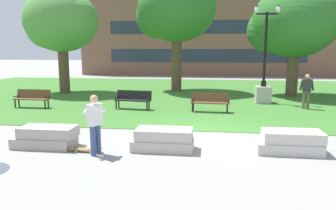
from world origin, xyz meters
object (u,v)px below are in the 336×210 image
concrete_block_left (163,140)px  park_bench_far_left (32,97)px  concrete_block_center (46,137)px  person_skateboarder (95,121)px  park_bench_near_right (133,98)px  park_bench_near_left (210,101)px  concrete_block_right (290,142)px  lamp_post_center (264,84)px  person_bystander_near_lawn (307,89)px  skateboard (85,149)px

concrete_block_left → park_bench_far_left: (-7.55, 6.05, 0.23)m
concrete_block_center → person_skateboarder: 1.95m
park_bench_near_right → park_bench_far_left: size_ratio=1.03×
concrete_block_center → park_bench_near_left: park_bench_near_left is taller
park_bench_far_left → concrete_block_right: bearing=-27.5°
park_bench_near_left → lamp_post_center: (2.87, 2.96, 0.54)m
concrete_block_left → concrete_block_right: (3.65, 0.21, 0.00)m
concrete_block_center → park_bench_near_left: bearing=51.6°
concrete_block_left → person_bystander_near_lawn: bearing=50.9°
concrete_block_center → concrete_block_right: size_ratio=1.02×
park_bench_near_right → park_bench_far_left: same height
person_bystander_near_lawn → person_skateboarder: bearing=-134.1°
park_bench_near_right → park_bench_far_left: (-5.14, -0.26, 0.00)m
concrete_block_left → person_skateboarder: bearing=-159.3°
person_skateboarder → lamp_post_center: 11.46m
skateboard → person_bystander_near_lawn: size_ratio=0.60×
person_skateboarder → park_bench_near_right: size_ratio=0.92×
concrete_block_center → park_bench_near_right: 6.59m
park_bench_near_right → lamp_post_center: bearing=22.3°
concrete_block_right → park_bench_near_left: park_bench_near_left is taller
park_bench_far_left → person_bystander_near_lawn: size_ratio=1.06×
concrete_block_center → park_bench_far_left: 7.38m
concrete_block_left → park_bench_far_left: 9.68m
park_bench_far_left → concrete_block_left: bearing=-38.7°
concrete_block_right → park_bench_far_left: park_bench_far_left is taller
concrete_block_center → park_bench_near_right: park_bench_near_right is taller
concrete_block_right → person_bystander_near_lawn: 7.63m
concrete_block_left → park_bench_near_right: (-2.41, 6.31, 0.23)m
concrete_block_right → skateboard: bearing=-173.0°
skateboard → lamp_post_center: bearing=55.9°
park_bench_near_left → lamp_post_center: size_ratio=0.35×
concrete_block_left → park_bench_near_left: park_bench_near_left is taller
park_bench_far_left → person_bystander_near_lawn: person_bystander_near_lawn is taller
concrete_block_center → person_bystander_near_lawn: 12.28m
concrete_block_right → person_bystander_near_lawn: size_ratio=1.07×
park_bench_far_left → lamp_post_center: bearing=14.2°
park_bench_far_left → lamp_post_center: lamp_post_center is taller
concrete_block_center → park_bench_near_left: 7.95m
person_skateboarder → park_bench_near_left: (3.19, 6.76, -0.44)m
person_skateboarder → park_bench_near_right: (-0.58, 7.01, -0.44)m
park_bench_near_left → park_bench_far_left: size_ratio=1.01×
park_bench_near_right → person_skateboarder: bearing=-85.3°
park_bench_near_left → person_bystander_near_lawn: 4.90m
concrete_block_left → lamp_post_center: size_ratio=0.34×
person_skateboarder → skateboard: (-0.40, 0.18, -0.89)m
concrete_block_left → person_skateboarder: (-1.83, -0.69, 0.67)m
concrete_block_left → concrete_block_right: same height
concrete_block_right → concrete_block_center: bearing=-177.0°
concrete_block_right → person_skateboarder: (-5.48, -0.91, 0.67)m
person_skateboarder → park_bench_near_left: size_ratio=0.94×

